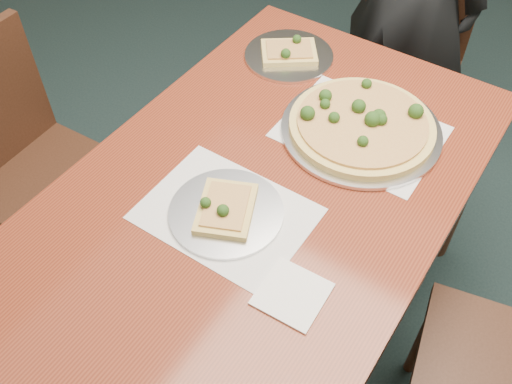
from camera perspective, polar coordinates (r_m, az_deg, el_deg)
The scene contains 10 objects.
ground at distance 2.07m, azimuth 8.00°, elevation -14.19°, with size 8.00×8.00×0.00m, color black.
dining_table at distance 1.50m, azimuth 0.00°, elevation -2.31°, with size 0.90×1.50×0.75m.
chair_far at distance 2.36m, azimuth 14.81°, elevation 13.40°, with size 0.49×0.49×0.91m.
chair_left at distance 1.98m, azimuth -21.85°, elevation 2.99°, with size 0.44×0.44×0.91m.
placemat_main at distance 1.61m, azimuth 10.41°, elevation 5.95°, with size 0.42×0.32×0.00m, color white.
placemat_near at distance 1.39m, azimuth -2.99°, elevation -2.17°, with size 0.40×0.30×0.00m, color white.
pizza_pan at distance 1.60m, azimuth 10.50°, elevation 6.57°, with size 0.44×0.44×0.07m.
slice_plate_near at distance 1.38m, azimuth -3.05°, elevation -1.86°, with size 0.28×0.28×0.06m.
slice_plate_far at distance 1.85m, azimuth 3.32°, elevation 13.63°, with size 0.28×0.28×0.06m.
napkin at distance 1.26m, azimuth 3.64°, elevation -10.14°, with size 0.14×0.14×0.01m, color white.
Camera 1 is at (0.28, -0.92, 1.83)m, focal length 40.00 mm.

